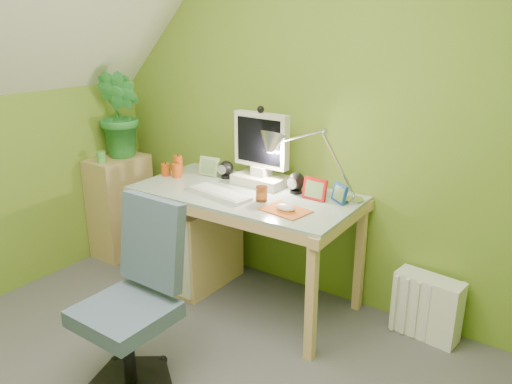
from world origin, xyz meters
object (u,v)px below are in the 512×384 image
Objects in this scene: desk at (245,247)px; side_ledge at (121,206)px; radiator at (427,307)px; potted_plant at (121,114)px; task_chair at (125,313)px; desk_lamp at (326,147)px; monitor at (261,148)px.

side_ledge is at bearing 177.54° from desk.
potted_plant is at bearing -168.88° from radiator.
task_chair reaches higher than radiator.
desk_lamp is 1.41m from task_chair.
desk is at bearing -144.31° from desk_lamp.
task_chair is 1.68m from radiator.
monitor is 0.46m from desk_lamp.
task_chair is 2.28× the size of radiator.
potted_plant is at bearing 53.52° from side_ledge.
desk is 1.80× the size of side_ledge.
desk is at bearing -3.40° from potted_plant.
monitor reaches higher than task_chair.
monitor is 1.32m from task_chair.
radiator is at bearing 5.37° from monitor.
radiator is at bearing 21.26° from desk_lamp.
desk is 0.83m from desk_lamp.
monitor is 0.73× the size of potted_plant.
desk is at bearing -88.99° from monitor.
desk_lamp reaches higher than side_ledge.
potted_plant reaches higher than radiator.
desk_lamp is (0.45, 0.18, 0.68)m from desk.
monitor is 1.35m from radiator.
potted_plant is 0.76× the size of task_chair.
side_ledge reaches higher than radiator.
potted_plant is at bearing -173.57° from monitor.
side_ledge is at bearing -160.57° from desk_lamp.
potted_plant is at bearing 175.06° from desk.
desk is at bearing -0.92° from side_ledge.
desk_lamp is 0.79× the size of side_ledge.
side_ledge reaches higher than desk.
monitor is at bearing 88.47° from desk.
desk is at bearing 92.63° from task_chair.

